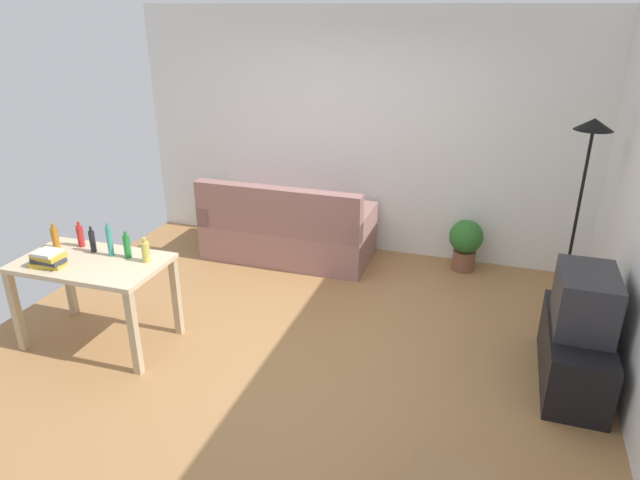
{
  "coord_description": "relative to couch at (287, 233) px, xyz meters",
  "views": [
    {
      "loc": [
        1.54,
        -3.87,
        2.68
      ],
      "look_at": [
        0.1,
        0.5,
        0.75
      ],
      "focal_mm": 31.47,
      "sensor_mm": 36.0,
      "label": 1
    }
  ],
  "objects": [
    {
      "name": "ground_plane",
      "position": [
        0.65,
        -1.59,
        -0.32
      ],
      "size": [
        5.2,
        4.4,
        0.02
      ],
      "primitive_type": "cube",
      "color": "#9E7042"
    },
    {
      "name": "wall_rear",
      "position": [
        0.65,
        0.61,
        1.04
      ],
      "size": [
        5.2,
        0.1,
        2.7
      ],
      "primitive_type": "cube",
      "color": "white",
      "rests_on": "ground_plane"
    },
    {
      "name": "couch",
      "position": [
        0.0,
        0.0,
        0.0
      ],
      "size": [
        1.86,
        0.84,
        0.92
      ],
      "rotation": [
        0.0,
        0.0,
        3.14
      ],
      "color": "#996B66",
      "rests_on": "ground_plane"
    },
    {
      "name": "tv_stand",
      "position": [
        2.9,
        -1.45,
        -0.07
      ],
      "size": [
        0.44,
        1.1,
        0.48
      ],
      "rotation": [
        0.0,
        0.0,
        1.57
      ],
      "color": "black",
      "rests_on": "ground_plane"
    },
    {
      "name": "tv",
      "position": [
        2.91,
        -1.45,
        0.39
      ],
      "size": [
        0.41,
        0.6,
        0.44
      ],
      "rotation": [
        0.0,
        0.0,
        1.57
      ],
      "color": "#2D2D33",
      "rests_on": "tv_stand"
    },
    {
      "name": "torchiere_lamp",
      "position": [
        2.9,
        -0.27,
        1.11
      ],
      "size": [
        0.32,
        0.32,
        1.81
      ],
      "color": "black",
      "rests_on": "ground_plane"
    },
    {
      "name": "desk",
      "position": [
        -0.88,
        -2.11,
        0.34
      ],
      "size": [
        1.21,
        0.72,
        0.76
      ],
      "rotation": [
        0.0,
        0.0,
        0.02
      ],
      "color": "#C6B28E",
      "rests_on": "ground_plane"
    },
    {
      "name": "potted_plant",
      "position": [
        1.94,
        0.31,
        0.02
      ],
      "size": [
        0.36,
        0.36,
        0.57
      ],
      "color": "brown",
      "rests_on": "ground_plane"
    },
    {
      "name": "bottle_amber",
      "position": [
        -1.32,
        -1.99,
        0.55
      ],
      "size": [
        0.06,
        0.06,
        0.22
      ],
      "color": "#9E6019",
      "rests_on": "desk"
    },
    {
      "name": "bottle_red",
      "position": [
        -1.15,
        -1.89,
        0.55
      ],
      "size": [
        0.06,
        0.06,
        0.22
      ],
      "color": "#AD2323",
      "rests_on": "desk"
    },
    {
      "name": "bottle_dark",
      "position": [
        -0.97,
        -1.95,
        0.55
      ],
      "size": [
        0.05,
        0.05,
        0.22
      ],
      "color": "black",
      "rests_on": "desk"
    },
    {
      "name": "bottle_tall",
      "position": [
        -0.78,
        -1.97,
        0.58
      ],
      "size": [
        0.04,
        0.04,
        0.29
      ],
      "color": "teal",
      "rests_on": "desk"
    },
    {
      "name": "bottle_green",
      "position": [
        -0.62,
        -1.96,
        0.55
      ],
      "size": [
        0.06,
        0.06,
        0.23
      ],
      "color": "#1E722D",
      "rests_on": "desk"
    },
    {
      "name": "bottle_squat",
      "position": [
        -0.43,
        -1.98,
        0.54
      ],
      "size": [
        0.07,
        0.07,
        0.21
      ],
      "color": "#BCB24C",
      "rests_on": "desk"
    },
    {
      "name": "book_stack",
      "position": [
        -1.12,
        -2.3,
        0.52
      ],
      "size": [
        0.27,
        0.19,
        0.13
      ],
      "color": "#B7932D",
      "rests_on": "desk"
    }
  ]
}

